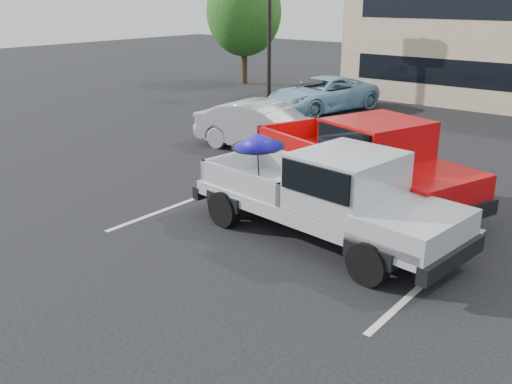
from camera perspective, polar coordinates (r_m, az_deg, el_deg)
ground at (r=10.39m, az=-2.44°, el=-7.24°), size 90.00×90.00×0.00m
stripe_left at (r=13.64m, az=-6.37°, el=-0.74°), size 0.12×5.00×0.01m
stripe_right at (r=10.57m, az=17.52°, el=-7.70°), size 0.12×5.00×0.01m
tree_left at (r=31.34m, az=-1.21°, el=17.55°), size 3.96×3.96×6.02m
silver_pickup at (r=10.94m, az=7.96°, el=-0.05°), size 5.87×2.58×2.06m
red_pickup at (r=13.21m, az=11.35°, el=3.34°), size 6.45×3.88×2.01m
silver_sedan at (r=17.73m, az=0.90°, el=6.55°), size 4.64×1.95×1.49m
blue_suv at (r=24.09m, az=6.61°, el=9.68°), size 3.40×5.43×1.40m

